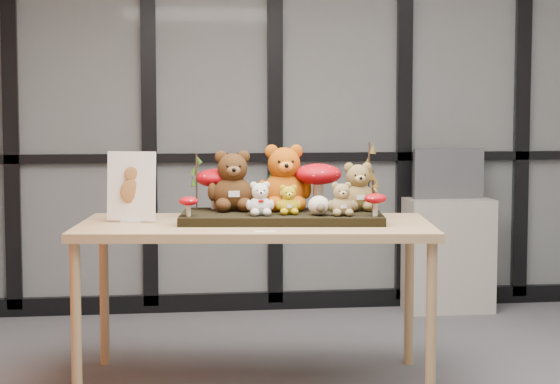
{
  "coord_description": "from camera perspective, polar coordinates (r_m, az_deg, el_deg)",
  "views": [
    {
      "loc": [
        -1.35,
        -4.36,
        1.43
      ],
      "look_at": [
        -0.67,
        0.6,
        0.98
      ],
      "focal_mm": 65.0,
      "sensor_mm": 36.0,
      "label": 1
    }
  ],
  "objects": [
    {
      "name": "cabinet",
      "position": [
        7.02,
        9.44,
        -3.51
      ],
      "size": [
        0.58,
        0.34,
        0.77
      ],
      "primitive_type": "cube",
      "color": "#A19B8F",
      "rests_on": "floor"
    },
    {
      "name": "sprig_green_centre",
      "position": [
        5.32,
        -0.53,
        0.38
      ],
      "size": [
        0.05,
        0.05,
        0.25
      ],
      "primitive_type": null,
      "color": "#183B0D",
      "rests_on": "diorama_tray"
    },
    {
      "name": "monitor",
      "position": [
        6.98,
        9.46,
        1.03
      ],
      "size": [
        0.48,
        0.05,
        0.34
      ],
      "color": "#4D4F55",
      "rests_on": "cabinet"
    },
    {
      "name": "mushroom_front_left",
      "position": [
        4.98,
        -5.17,
        -0.76
      ],
      "size": [
        0.1,
        0.1,
        0.11
      ],
      "primitive_type": null,
      "color": "#A0050E",
      "rests_on": "diorama_tray"
    },
    {
      "name": "mushroom_front_right",
      "position": [
        4.99,
        5.39,
        -0.65
      ],
      "size": [
        0.11,
        0.11,
        0.12
      ],
      "primitive_type": null,
      "color": "#A0050E",
      "rests_on": "diorama_tray"
    },
    {
      "name": "label_card",
      "position": [
        4.72,
        -0.82,
        -2.23
      ],
      "size": [
        0.1,
        0.03,
        0.0
      ],
      "primitive_type": "cube",
      "color": "white",
      "rests_on": "display_table"
    },
    {
      "name": "diorama_tray",
      "position": [
        5.13,
        0.08,
        -1.41
      ],
      "size": [
        1.07,
        0.63,
        0.04
      ],
      "primitive_type": "cube",
      "rotation": [
        0.0,
        0.0,
        -0.13
      ],
      "color": "black",
      "rests_on": "display_table"
    },
    {
      "name": "bear_beige_small",
      "position": [
        4.99,
        3.48,
        -0.3
      ],
      "size": [
        0.15,
        0.14,
        0.18
      ],
      "primitive_type": null,
      "rotation": [
        0.0,
        0.0,
        -0.13
      ],
      "color": "#9D8250",
      "rests_on": "diorama_tray"
    },
    {
      "name": "mushroom_back_right",
      "position": [
        5.23,
        2.16,
        0.43
      ],
      "size": [
        0.24,
        0.24,
        0.27
      ],
      "primitive_type": null,
      "color": "#A0050E",
      "rests_on": "diorama_tray"
    },
    {
      "name": "sprig_dry_far_right",
      "position": [
        5.25,
        5.03,
        0.89
      ],
      "size": [
        0.05,
        0.05,
        0.35
      ],
      "primitive_type": null,
      "color": "brown",
      "rests_on": "diorama_tray"
    },
    {
      "name": "plush_cream_hedgehog",
      "position": [
        5.01,
        2.2,
        -0.71
      ],
      "size": [
        0.09,
        0.08,
        0.11
      ],
      "primitive_type": null,
      "rotation": [
        0.0,
        0.0,
        -0.13
      ],
      "color": "white",
      "rests_on": "diorama_tray"
    },
    {
      "name": "room_shell",
      "position": [
        4.58,
        9.49,
        8.19
      ],
      "size": [
        5.0,
        5.0,
        5.0
      ],
      "color": "beige",
      "rests_on": "floor"
    },
    {
      "name": "glass_partition",
      "position": [
        6.97,
        3.4,
        5.01
      ],
      "size": [
        4.9,
        0.06,
        2.78
      ],
      "color": "#2D383F",
      "rests_on": "floor"
    },
    {
      "name": "mushroom_back_left",
      "position": [
        5.3,
        -3.64,
        0.29
      ],
      "size": [
        0.21,
        0.21,
        0.23
      ],
      "primitive_type": null,
      "color": "#A0050E",
      "rests_on": "diorama_tray"
    },
    {
      "name": "sprig_dry_mid_right",
      "position": [
        5.12,
        5.25,
        0.03
      ],
      "size": [
        0.05,
        0.05,
        0.22
      ],
      "primitive_type": null,
      "color": "brown",
      "rests_on": "diorama_tray"
    },
    {
      "name": "sign_holder",
      "position": [
        5.12,
        -8.36,
        0.18
      ],
      "size": [
        0.25,
        0.11,
        0.36
      ],
      "rotation": [
        0.0,
        0.0,
        -0.31
      ],
      "color": "silver",
      "rests_on": "display_table"
    },
    {
      "name": "display_table",
      "position": [
        5.08,
        -1.4,
        -2.46
      ],
      "size": [
        1.86,
        1.1,
        0.82
      ],
      "rotation": [
        0.0,
        0.0,
        -0.13
      ],
      "color": "tan",
      "rests_on": "floor"
    },
    {
      "name": "bear_small_yellow",
      "position": [
        5.04,
        0.47,
        -0.35
      ],
      "size": [
        0.14,
        0.13,
        0.16
      ],
      "primitive_type": null,
      "rotation": [
        0.0,
        0.0,
        -0.13
      ],
      "color": "gold",
      "rests_on": "diorama_tray"
    },
    {
      "name": "bear_pooh_yellow",
      "position": [
        5.24,
        0.22,
        1.01
      ],
      "size": [
        0.32,
        0.29,
        0.37
      ],
      "primitive_type": null,
      "rotation": [
        0.0,
        0.0,
        -0.13
      ],
      "color": "#AD4C0A",
      "rests_on": "diorama_tray"
    },
    {
      "name": "bear_tan_back",
      "position": [
        5.23,
        4.4,
        0.44
      ],
      "size": [
        0.23,
        0.21,
        0.27
      ],
      "primitive_type": null,
      "rotation": [
        0.0,
        0.0,
        -0.13
      ],
      "color": "olive",
      "rests_on": "diorama_tray"
    },
    {
      "name": "bear_white_bow",
      "position": [
        5.0,
        -1.14,
        -0.27
      ],
      "size": [
        0.16,
        0.14,
        0.18
      ],
      "primitive_type": null,
      "rotation": [
        0.0,
        0.0,
        -0.13
      ],
      "color": "white",
      "rests_on": "diorama_tray"
    },
    {
      "name": "bear_brown_medium",
      "position": [
        5.22,
        -2.69,
        0.82
      ],
      "size": [
        0.29,
        0.27,
        0.34
      ],
      "primitive_type": null,
      "rotation": [
        0.0,
        0.0,
        -0.13
      ],
      "color": "#422610",
      "rests_on": "diorama_tray"
    },
    {
      "name": "sprig_green_mid_left",
      "position": [
        5.31,
        -3.3,
        0.28
      ],
      "size": [
        0.05,
        0.05,
        0.23
      ],
      "primitive_type": null,
      "color": "#183B0D",
      "rests_on": "diorama_tray"
    },
    {
      "name": "sprig_green_far_left",
      "position": [
        5.26,
        -4.72,
        0.58
      ],
      "size": [
        0.05,
        0.05,
        0.29
      ],
      "primitive_type": null,
      "color": "#183B0D",
      "rests_on": "diorama_tray"
    }
  ]
}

